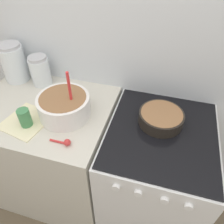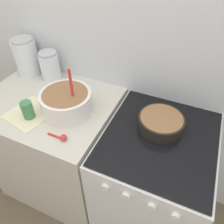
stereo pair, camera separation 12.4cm
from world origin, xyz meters
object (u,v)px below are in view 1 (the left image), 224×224
object	(u,v)px
stove	(152,178)
mixing_bowl	(64,105)
baking_pan	(161,117)
storage_jar_left	(14,65)
tin_can	(25,118)
storage_jar_middle	(41,72)

from	to	relation	value
stove	mixing_bowl	xyz separation A→B (m)	(-0.57, -0.02, 0.54)
stove	baking_pan	size ratio (longest dim) A/B	3.73
mixing_bowl	storage_jar_left	bearing A→B (deg)	152.43
baking_pan	tin_can	xyz separation A→B (m)	(-0.72, -0.23, 0.02)
baking_pan	storage_jar_middle	xyz separation A→B (m)	(-0.84, 0.17, 0.05)
mixing_bowl	storage_jar_left	world-z (taller)	mixing_bowl
mixing_bowl	baking_pan	size ratio (longest dim) A/B	1.20
stove	storage_jar_left	world-z (taller)	storage_jar_left
baking_pan	storage_jar_left	xyz separation A→B (m)	(-1.04, 0.17, 0.07)
storage_jar_left	baking_pan	bearing A→B (deg)	-9.13
mixing_bowl	storage_jar_left	xyz separation A→B (m)	(-0.49, 0.26, 0.04)
tin_can	storage_jar_middle	bearing A→B (deg)	107.29
stove	storage_jar_left	size ratio (longest dim) A/B	3.55
mixing_bowl	tin_can	size ratio (longest dim) A/B	2.71
stove	tin_can	bearing A→B (deg)	-167.59
stove	tin_can	distance (m)	0.92
storage_jar_middle	stove	bearing A→B (deg)	-15.28
stove	storage_jar_left	xyz separation A→B (m)	(-1.06, 0.24, 0.58)
stove	storage_jar_middle	xyz separation A→B (m)	(-0.86, 0.24, 0.56)
storage_jar_middle	tin_can	bearing A→B (deg)	-72.71
mixing_bowl	storage_jar_left	size ratio (longest dim) A/B	1.14
tin_can	mixing_bowl	bearing A→B (deg)	39.68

